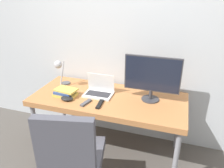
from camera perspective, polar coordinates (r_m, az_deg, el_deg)
wall_back at (r=2.60m, az=2.13°, el=12.05°), size 8.00×0.05×2.60m
desk at (r=2.43m, az=-0.93°, el=-4.66°), size 1.68×0.74×0.73m
laptop at (r=2.45m, az=-3.38°, el=-1.69°), size 0.31×0.21×0.22m
monitor at (r=2.28m, az=10.44°, el=1.99°), size 0.58×0.19×0.48m
desk_lamp at (r=2.62m, az=-13.47°, el=3.94°), size 0.11×0.23×0.34m
office_chair at (r=1.91m, az=-10.43°, el=-18.16°), size 0.62×0.63×1.04m
book_stack at (r=2.47m, az=-12.10°, el=-2.17°), size 0.26×0.18×0.08m
tv_remote at (r=2.29m, az=-6.82°, el=-4.88°), size 0.08×0.16×0.02m
media_remote at (r=2.25m, az=-3.22°, el=-5.27°), size 0.05×0.18×0.02m
game_controller at (r=2.38m, az=-11.66°, el=-3.68°), size 0.14×0.10×0.04m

